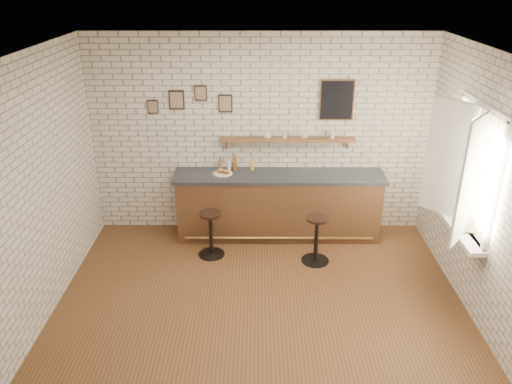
# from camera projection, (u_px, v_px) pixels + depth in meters

# --- Properties ---
(ground) EXTENTS (5.00, 5.00, 0.00)m
(ground) POSITION_uv_depth(u_px,v_px,m) (260.00, 301.00, 6.19)
(ground) COLOR brown
(ground) RESTS_ON ground
(bar_counter) EXTENTS (3.10, 0.65, 1.01)m
(bar_counter) POSITION_uv_depth(u_px,v_px,m) (278.00, 205.00, 7.53)
(bar_counter) COLOR brown
(bar_counter) RESTS_ON ground
(sandwich_plate) EXTENTS (0.28, 0.28, 0.01)m
(sandwich_plate) POSITION_uv_depth(u_px,v_px,m) (223.00, 174.00, 7.34)
(sandwich_plate) COLOR white
(sandwich_plate) RESTS_ON bar_counter
(ciabatta_sandwich) EXTENTS (0.21, 0.16, 0.06)m
(ciabatta_sandwich) POSITION_uv_depth(u_px,v_px,m) (223.00, 171.00, 7.32)
(ciabatta_sandwich) COLOR tan
(ciabatta_sandwich) RESTS_ON sandwich_plate
(potato_chips) EXTENTS (0.25, 0.18, 0.00)m
(potato_chips) POSITION_uv_depth(u_px,v_px,m) (221.00, 173.00, 7.33)
(potato_chips) COLOR gold
(potato_chips) RESTS_ON sandwich_plate
(bitters_bottle_brown) EXTENTS (0.06, 0.06, 0.18)m
(bitters_bottle_brown) POSITION_uv_depth(u_px,v_px,m) (220.00, 165.00, 7.46)
(bitters_bottle_brown) COLOR brown
(bitters_bottle_brown) RESTS_ON bar_counter
(bitters_bottle_white) EXTENTS (0.05, 0.05, 0.20)m
(bitters_bottle_white) POSITION_uv_depth(u_px,v_px,m) (229.00, 165.00, 7.46)
(bitters_bottle_white) COLOR silver
(bitters_bottle_white) RESTS_ON bar_counter
(bitters_bottle_amber) EXTENTS (0.06, 0.06, 0.25)m
(bitters_bottle_amber) POSITION_uv_depth(u_px,v_px,m) (235.00, 164.00, 7.45)
(bitters_bottle_amber) COLOR #915217
(bitters_bottle_amber) RESTS_ON bar_counter
(condiment_bottle_yellow) EXTENTS (0.05, 0.05, 0.17)m
(condiment_bottle_yellow) POSITION_uv_depth(u_px,v_px,m) (252.00, 165.00, 7.46)
(condiment_bottle_yellow) COLOR yellow
(condiment_bottle_yellow) RESTS_ON bar_counter
(bar_stool_left) EXTENTS (0.37, 0.37, 0.67)m
(bar_stool_left) POSITION_uv_depth(u_px,v_px,m) (211.00, 233.00, 7.05)
(bar_stool_left) COLOR black
(bar_stool_left) RESTS_ON ground
(bar_stool_right) EXTENTS (0.40, 0.40, 0.69)m
(bar_stool_right) POSITION_uv_depth(u_px,v_px,m) (316.00, 238.00, 6.89)
(bar_stool_right) COLOR black
(bar_stool_right) RESTS_ON ground
(wall_shelf) EXTENTS (2.00, 0.18, 0.18)m
(wall_shelf) POSITION_uv_depth(u_px,v_px,m) (287.00, 140.00, 7.31)
(wall_shelf) COLOR brown
(wall_shelf) RESTS_ON ground
(shelf_cup_a) EXTENTS (0.18, 0.18, 0.10)m
(shelf_cup_a) POSITION_uv_depth(u_px,v_px,m) (267.00, 135.00, 7.28)
(shelf_cup_a) COLOR white
(shelf_cup_a) RESTS_ON wall_shelf
(shelf_cup_b) EXTENTS (0.11, 0.11, 0.09)m
(shelf_cup_b) POSITION_uv_depth(u_px,v_px,m) (285.00, 135.00, 7.28)
(shelf_cup_b) COLOR white
(shelf_cup_b) RESTS_ON wall_shelf
(shelf_cup_c) EXTENTS (0.14, 0.14, 0.09)m
(shelf_cup_c) POSITION_uv_depth(u_px,v_px,m) (305.00, 135.00, 7.28)
(shelf_cup_c) COLOR white
(shelf_cup_c) RESTS_ON wall_shelf
(shelf_cup_d) EXTENTS (0.11, 0.11, 0.10)m
(shelf_cup_d) POSITION_uv_depth(u_px,v_px,m) (332.00, 135.00, 7.28)
(shelf_cup_d) COLOR white
(shelf_cup_d) RESTS_ON wall_shelf
(back_wall_decor) EXTENTS (2.96, 0.02, 0.56)m
(back_wall_decor) POSITION_uv_depth(u_px,v_px,m) (276.00, 100.00, 7.15)
(back_wall_decor) COLOR black
(back_wall_decor) RESTS_ON ground
(window_sill) EXTENTS (0.20, 1.35, 0.06)m
(window_sill) POSITION_uv_depth(u_px,v_px,m) (457.00, 226.00, 6.08)
(window_sill) COLOR white
(window_sill) RESTS_ON ground
(casement_window) EXTENTS (0.40, 1.30, 1.56)m
(casement_window) POSITION_uv_depth(u_px,v_px,m) (464.00, 169.00, 5.77)
(casement_window) COLOR white
(casement_window) RESTS_ON ground
(book_lower) EXTENTS (0.21, 0.26, 0.02)m
(book_lower) POSITION_uv_depth(u_px,v_px,m) (459.00, 227.00, 5.97)
(book_lower) COLOR tan
(book_lower) RESTS_ON window_sill
(book_upper) EXTENTS (0.25, 0.29, 0.02)m
(book_upper) POSITION_uv_depth(u_px,v_px,m) (459.00, 226.00, 5.96)
(book_upper) COLOR tan
(book_upper) RESTS_ON book_lower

